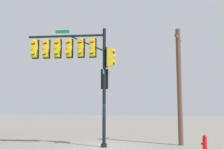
% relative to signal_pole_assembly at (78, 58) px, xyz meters
% --- Properties ---
extents(ground_plane, '(120.00, 120.00, 0.00)m').
position_rel_signal_pole_assembly_xyz_m(ground_plane, '(-1.61, -0.19, -5.34)').
color(ground_plane, gray).
extents(signal_pole_assembly, '(5.46, 1.59, 7.15)m').
position_rel_signal_pole_assembly_xyz_m(signal_pole_assembly, '(0.00, 0.00, 0.00)').
color(signal_pole_assembly, black).
rests_on(signal_pole_assembly, ground_plane).
extents(utility_pole, '(0.43, 1.79, 7.32)m').
position_rel_signal_pole_assembly_xyz_m(utility_pole, '(-6.00, -2.06, -1.57)').
color(utility_pole, brown).
rests_on(utility_pole, ground_plane).
extents(fire_hydrant, '(0.33, 0.24, 0.83)m').
position_rel_signal_pole_assembly_xyz_m(fire_hydrant, '(-7.23, -0.22, -4.93)').
color(fire_hydrant, red).
rests_on(fire_hydrant, ground_plane).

